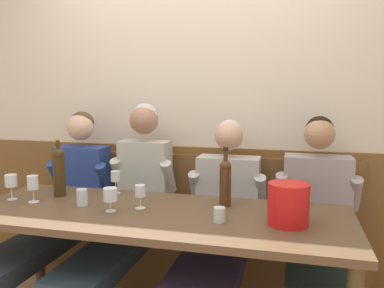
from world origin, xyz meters
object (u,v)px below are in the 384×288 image
(person_center_right_seat, at_px, (128,207))
(wine_glass_right_end, at_px, (140,192))
(wall_bench, at_px, (188,245))
(water_tumbler_center, at_px, (82,197))
(ice_bucket, at_px, (288,204))
(wine_bottle_clear_water, at_px, (59,170))
(person_right_seat, at_px, (219,227))
(wine_glass_mid_left, at_px, (59,176))
(wine_glass_by_bottle, at_px, (110,195))
(wine_glass_center_front, at_px, (33,184))
(water_tumbler_left, at_px, (219,215))
(person_left_seat, at_px, (58,208))
(person_center_left_seat, at_px, (319,231))
(wine_glass_mid_right, at_px, (11,182))
(wine_bottle_green_tall, at_px, (225,181))
(wine_glass_center_rear, at_px, (115,177))
(dining_table, at_px, (156,226))

(person_center_right_seat, bearing_deg, wine_glass_right_end, -55.10)
(wall_bench, relative_size, water_tumbler_center, 25.19)
(ice_bucket, xyz_separation_m, wine_bottle_clear_water, (-1.44, 0.19, 0.06))
(person_right_seat, height_order, ice_bucket, person_right_seat)
(person_center_right_seat, relative_size, person_right_seat, 1.06)
(person_center_right_seat, relative_size, wine_glass_mid_left, 9.43)
(wine_glass_by_bottle, xyz_separation_m, wine_glass_mid_left, (-0.54, 0.33, 0.01))
(ice_bucket, relative_size, wine_glass_center_front, 1.30)
(wine_glass_mid_left, height_order, water_tumbler_left, wine_glass_mid_left)
(person_left_seat, height_order, wine_glass_mid_left, person_left_seat)
(person_center_left_seat, height_order, water_tumbler_left, person_center_left_seat)
(wine_glass_center_front, relative_size, wine_glass_right_end, 1.19)
(person_left_seat, xyz_separation_m, ice_bucket, (1.57, -0.36, 0.25))
(person_right_seat, relative_size, wine_glass_mid_right, 7.95)
(wine_glass_mid_right, bearing_deg, wine_glass_right_end, 1.75)
(person_right_seat, xyz_separation_m, person_center_left_seat, (0.60, 0.02, 0.02))
(wall_bench, distance_m, wine_glass_mid_right, 1.32)
(person_left_seat, height_order, ice_bucket, person_left_seat)
(wine_glass_by_bottle, height_order, wine_glass_mid_left, wine_glass_mid_left)
(ice_bucket, bearing_deg, wine_glass_center_front, 179.04)
(person_left_seat, relative_size, wine_glass_by_bottle, 9.45)
(wall_bench, height_order, wine_glass_mid_left, wall_bench)
(wine_bottle_green_tall, bearing_deg, person_right_seat, 118.71)
(person_center_right_seat, bearing_deg, person_center_left_seat, -1.07)
(person_right_seat, xyz_separation_m, wine_bottle_clear_water, (-1.02, -0.15, 0.34))
(person_left_seat, distance_m, wine_glass_right_end, 0.83)
(water_tumbler_left, distance_m, water_tumbler_center, 0.85)
(person_right_seat, relative_size, wine_glass_center_rear, 8.45)
(wine_glass_center_front, relative_size, wine_glass_mid_right, 1.04)
(wine_glass_center_front, height_order, wine_glass_mid_right, wine_glass_center_front)
(person_left_seat, distance_m, wine_glass_by_bottle, 0.75)
(wine_bottle_green_tall, relative_size, wine_glass_right_end, 2.53)
(wine_bottle_green_tall, bearing_deg, water_tumbler_left, -86.07)
(person_right_seat, bearing_deg, person_left_seat, 179.05)
(wine_glass_by_bottle, bearing_deg, water_tumbler_left, -2.09)
(wine_glass_right_end, height_order, water_tumbler_left, wine_glass_right_end)
(wine_bottle_clear_water, bearing_deg, wine_glass_center_front, -113.51)
(wall_bench, distance_m, person_center_left_seat, 1.03)
(wine_bottle_clear_water, bearing_deg, person_right_seat, 8.42)
(ice_bucket, xyz_separation_m, wine_glass_center_front, (-1.51, 0.03, 0.01))
(wine_bottle_clear_water, distance_m, wine_glass_right_end, 0.62)
(water_tumbler_left, bearing_deg, wine_glass_by_bottle, 177.91)
(water_tumbler_center, bearing_deg, wine_glass_right_end, 4.77)
(dining_table, relative_size, wine_bottle_green_tall, 6.18)
(person_right_seat, relative_size, wine_bottle_clear_water, 3.29)
(dining_table, bearing_deg, wine_glass_center_rear, 141.41)
(wall_bench, xyz_separation_m, wine_glass_by_bottle, (-0.25, -0.76, 0.57))
(person_center_left_seat, relative_size, water_tumbler_left, 16.38)
(wall_bench, xyz_separation_m, person_center_right_seat, (-0.33, -0.35, 0.37))
(dining_table, height_order, person_right_seat, person_right_seat)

